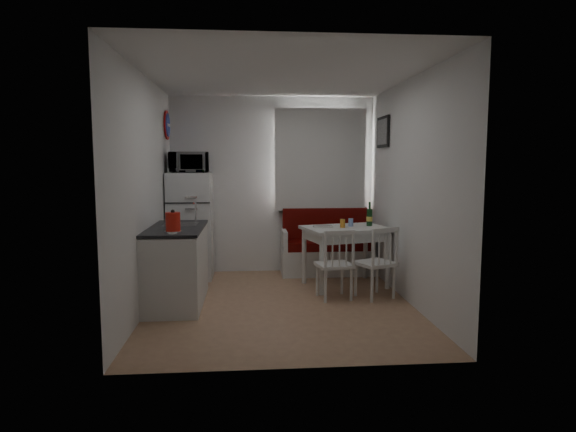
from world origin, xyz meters
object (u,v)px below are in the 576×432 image
(kitchen_counter, at_px, (177,265))
(microwave, at_px, (189,162))
(dining_table, at_px, (345,234))
(wine_bottle, at_px, (370,214))
(fridge, at_px, (191,226))
(bench, at_px, (327,252))
(kettle, at_px, (173,222))
(chair_left, at_px, (336,257))
(chair_right, at_px, (377,255))

(kitchen_counter, bearing_deg, microwave, 89.06)
(dining_table, bearing_deg, wine_bottle, 2.06)
(fridge, bearing_deg, wine_bottle, -12.37)
(bench, height_order, wine_bottle, wine_bottle)
(kitchen_counter, height_order, wine_bottle, kitchen_counter)
(bench, xyz_separation_m, dining_table, (0.13, -0.74, 0.38))
(dining_table, bearing_deg, kettle, -164.99)
(bench, relative_size, chair_left, 2.91)
(chair_left, height_order, microwave, microwave)
(kitchen_counter, xyz_separation_m, chair_right, (2.36, -0.05, 0.09))
(kitchen_counter, xyz_separation_m, wine_bottle, (2.45, 0.71, 0.50))
(chair_left, xyz_separation_m, fridge, (-1.84, 1.29, 0.22))
(dining_table, xyz_separation_m, kettle, (-2.06, -1.15, 0.32))
(dining_table, bearing_deg, chair_left, -124.96)
(microwave, bearing_deg, wine_bottle, -11.24)
(chair_left, distance_m, microwave, 2.48)
(dining_table, xyz_separation_m, chair_right, (0.25, -0.66, -0.16))
(dining_table, relative_size, fridge, 0.80)
(kitchen_counter, distance_m, dining_table, 2.21)
(bench, bearing_deg, kettle, -135.59)
(chair_right, bearing_deg, fridge, 126.81)
(kitchen_counter, relative_size, bench, 0.98)
(chair_left, bearing_deg, dining_table, 59.19)
(bench, relative_size, chair_right, 2.49)
(microwave, bearing_deg, chair_right, -28.02)
(chair_left, bearing_deg, kitchen_counter, 168.57)
(chair_left, bearing_deg, fridge, 134.89)
(dining_table, xyz_separation_m, microwave, (-2.09, 0.58, 0.94))
(chair_left, relative_size, microwave, 0.89)
(dining_table, distance_m, chair_right, 0.72)
(bench, distance_m, chair_right, 1.47)
(chair_left, bearing_deg, kettle, -174.84)
(kettle, distance_m, wine_bottle, 2.71)
(kitchen_counter, height_order, chair_right, kitchen_counter)
(bench, bearing_deg, microwave, -175.30)
(fridge, bearing_deg, kettle, -89.03)
(bench, distance_m, fridge, 2.01)
(kitchen_counter, bearing_deg, chair_right, -1.19)
(chair_left, bearing_deg, chair_right, -10.29)
(chair_right, distance_m, wine_bottle, 0.87)
(chair_right, bearing_deg, kitchen_counter, 154.59)
(kitchen_counter, xyz_separation_m, microwave, (0.02, 1.19, 1.18))
(wine_bottle, bearing_deg, microwave, 168.76)
(bench, height_order, dining_table, bench)
(bench, relative_size, kettle, 5.53)
(kettle, bearing_deg, microwave, 90.99)
(wine_bottle, bearing_deg, kettle, -152.54)
(bench, height_order, chair_left, bench)
(kettle, xyz_separation_m, wine_bottle, (2.40, 1.25, -0.07))
(bench, bearing_deg, wine_bottle, -53.91)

